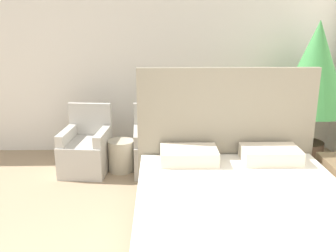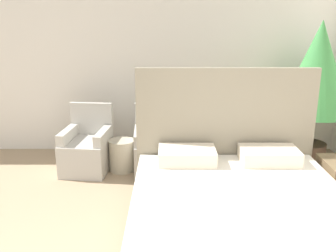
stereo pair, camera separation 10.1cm
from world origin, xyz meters
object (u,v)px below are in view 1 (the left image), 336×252
object	(u,v)px
bed	(243,219)
side_table	(121,156)
potted_palm	(315,73)
armchair_near_window_left	(86,151)
armchair_near_window_right	(156,151)

from	to	relation	value
bed	side_table	xyz separation A→B (m)	(-1.19, 1.78, -0.11)
potted_palm	bed	bearing A→B (deg)	-123.35
bed	potted_palm	xyz separation A→B (m)	(1.31, 1.98, 0.92)
potted_palm	armchair_near_window_left	bearing A→B (deg)	-175.96
potted_palm	side_table	world-z (taller)	potted_palm
bed	potted_palm	bearing A→B (deg)	56.65
potted_palm	armchair_near_window_right	bearing A→B (deg)	-174.20
bed	armchair_near_window_right	bearing A→B (deg)	112.52
armchair_near_window_right	side_table	distance (m)	0.45
armchair_near_window_right	side_table	size ratio (longest dim) A/B	2.06
side_table	potted_palm	bearing A→B (deg)	4.72
armchair_near_window_right	potted_palm	world-z (taller)	potted_palm
potted_palm	side_table	bearing A→B (deg)	-175.28
potted_palm	side_table	xyz separation A→B (m)	(-2.49, -0.21, -1.03)
armchair_near_window_right	side_table	xyz separation A→B (m)	(-0.45, 0.00, -0.06)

